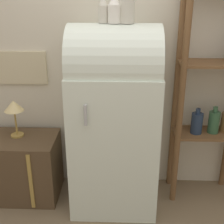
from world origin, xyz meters
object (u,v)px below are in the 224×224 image
object	(u,v)px
vase_center	(115,10)
desk_lamp	(14,108)
refrigerator	(114,117)
vase_left	(103,10)
vase_right	(127,3)
suitcase_trunk	(14,167)

from	to	relation	value
vase_center	desk_lamp	size ratio (longest dim) A/B	0.60
desk_lamp	refrigerator	bearing A→B (deg)	-6.24
refrigerator	desk_lamp	distance (m)	0.85
vase_left	vase_right	size ratio (longest dim) A/B	0.63
vase_right	desk_lamp	world-z (taller)	vase_right
suitcase_trunk	vase_left	xyz separation A→B (m)	(0.82, -0.05, 1.34)
vase_left	desk_lamp	bearing A→B (deg)	173.04
refrigerator	vase_right	bearing A→B (deg)	-3.98
vase_right	suitcase_trunk	bearing A→B (deg)	177.00
suitcase_trunk	desk_lamp	world-z (taller)	desk_lamp
vase_left	vase_right	distance (m)	0.18
vase_right	desk_lamp	size ratio (longest dim) A/B	0.90
vase_right	desk_lamp	bearing A→B (deg)	173.97
refrigerator	desk_lamp	size ratio (longest dim) A/B	4.69
vase_right	refrigerator	bearing A→B (deg)	176.02
vase_left	refrigerator	bearing A→B (deg)	0.61
refrigerator	desk_lamp	xyz separation A→B (m)	(-0.85, 0.09, 0.03)
suitcase_trunk	vase_right	distance (m)	1.71
suitcase_trunk	vase_right	xyz separation A→B (m)	(0.99, -0.05, 1.39)
suitcase_trunk	vase_left	bearing A→B (deg)	-3.26
vase_left	desk_lamp	size ratio (longest dim) A/B	0.57
vase_left	vase_center	bearing A→B (deg)	-7.11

